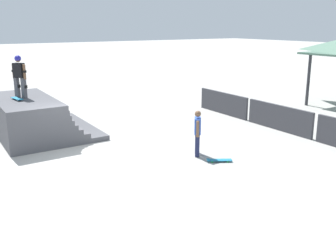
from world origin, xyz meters
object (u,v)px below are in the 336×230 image
skater_on_deck (19,74)px  skateboard_on_ground (218,160)px  bystander_walking (198,131)px  skateboard_on_deck (17,99)px

skater_on_deck → skateboard_on_ground: 8.21m
skateboard_on_ground → bystander_walking: bearing=-47.9°
bystander_walking → skateboard_on_ground: bearing=-132.1°
bystander_walking → skateboard_on_ground: bystander_walking is taller
skater_on_deck → bystander_walking: (5.51, 4.36, -1.61)m
skateboard_on_deck → skateboard_on_ground: size_ratio=1.01×
skateboard_on_deck → skateboard_on_ground: (6.01, 4.78, -1.51)m
skater_on_deck → skateboard_on_deck: bearing=-64.6°
skateboard_on_ground → skater_on_deck: bearing=-24.3°
skateboard_on_deck → skateboard_on_ground: skateboard_on_deck is taller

